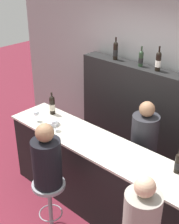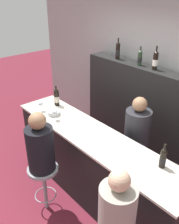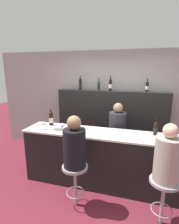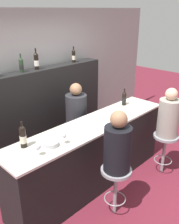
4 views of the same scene
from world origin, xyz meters
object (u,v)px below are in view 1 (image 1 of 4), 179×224
bar_stool_left (49,193)px  metal_bowl (52,123)px  wine_bottle_backbar_0 (115,51)px  guest_seated_left (47,160)px  guest_seated_right (142,219)px  wine_bottle_counter_1 (178,163)px  bartender (143,156)px  wine_glass_1 (55,123)px  wine_bottle_backbar_1 (141,58)px  wine_glass_0 (36,114)px  wine_bottle_backbar_2 (158,61)px  wine_bottle_counter_0 (52,105)px

bar_stool_left → metal_bowl: bearing=134.4°
wine_bottle_backbar_0 → guest_seated_left: 2.10m
metal_bowl → guest_seated_right: 1.93m
wine_bottle_counter_1 → wine_bottle_backbar_0: size_ratio=0.85×
bar_stool_left → bartender: (0.48, 1.25, 0.12)m
wine_bottle_backbar_0 → bar_stool_left: wine_bottle_backbar_0 is taller
guest_seated_right → wine_glass_1: bearing=163.5°
wine_bottle_backbar_1 → bar_stool_left: size_ratio=0.42×
wine_glass_0 → bar_stool_left: 1.12m
wine_bottle_backbar_2 → bar_stool_left: bearing=-96.0°
wine_bottle_backbar_0 → metal_bowl: wine_bottle_backbar_0 is taller
metal_bowl → wine_bottle_backbar_1: bearing=69.8°
wine_bottle_counter_1 → guest_seated_left: 1.43m
wine_bottle_counter_0 → wine_bottle_backbar_0: wine_bottle_backbar_0 is taller
wine_glass_1 → wine_glass_0: bearing=180.0°
metal_bowl → wine_bottle_counter_0: bearing=137.7°
wine_glass_0 → wine_glass_1: wine_glass_1 is taller
wine_bottle_backbar_1 → metal_bowl: 1.56m
wine_bottle_backbar_2 → metal_bowl: (-0.76, -1.31, -0.72)m
wine_bottle_counter_1 → bar_stool_left: (-1.18, -0.80, -0.61)m
wine_bottle_counter_1 → guest_seated_right: (0.10, -0.80, -0.12)m
wine_bottle_counter_1 → metal_bowl: 1.76m
wine_bottle_backbar_2 → guest_seated_left: wine_bottle_backbar_2 is taller
wine_bottle_backbar_1 → wine_glass_1: size_ratio=1.85×
wine_bottle_backbar_0 → wine_bottle_counter_0: bearing=-103.1°
metal_bowl → guest_seated_left: (0.57, -0.58, -0.03)m
wine_bottle_backbar_1 → guest_seated_left: (0.08, -1.89, -0.72)m
wine_glass_1 → guest_seated_left: size_ratio=0.20×
guest_seated_left → wine_bottle_counter_1: bearing=33.9°
wine_bottle_backbar_1 → wine_bottle_backbar_2: size_ratio=0.85×
wine_glass_0 → guest_seated_right: (2.08, -0.50, -0.11)m
wine_glass_0 → guest_seated_left: guest_seated_left is taller
wine_glass_0 → bartender: (1.28, 0.74, -0.48)m
wine_bottle_backbar_1 → wine_glass_0: (-0.72, -1.38, -0.61)m
wine_bottle_counter_0 → wine_glass_1: (0.38, -0.29, -0.03)m
bar_stool_left → wine_bottle_backbar_0: bearing=106.2°
wine_bottle_counter_1 → wine_bottle_backbar_1: 1.78m
wine_bottle_backbar_0 → wine_bottle_backbar_2: (0.75, -0.00, -0.00)m
wine_bottle_backbar_2 → bartender: (0.28, -0.64, -1.11)m
wine_bottle_counter_1 → wine_glass_1: 1.63m
wine_bottle_counter_1 → wine_bottle_backbar_2: bearing=132.0°
wine_glass_1 → metal_bowl: bearing=152.7°
bar_stool_left → guest_seated_left: 0.49m
bar_stool_left → wine_glass_0: bearing=147.8°
wine_bottle_backbar_2 → wine_bottle_counter_1: bearing=-48.0°
wine_bottle_counter_1 → metal_bowl: wine_bottle_counter_1 is taller
wine_glass_1 → guest_seated_right: guest_seated_right is taller
wine_glass_1 → bartender: bartender is taller
wine_bottle_counter_1 → bartender: size_ratio=0.20×
wine_bottle_counter_0 → wine_bottle_backbar_1: bearing=56.6°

